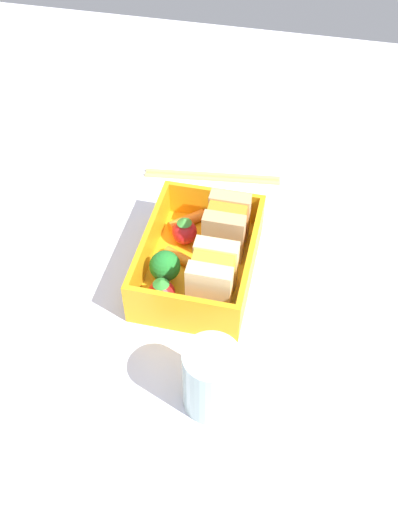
{
  "coord_description": "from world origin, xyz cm",
  "views": [
    {
      "loc": [
        41.34,
        9.38,
        49.05
      ],
      "look_at": [
        0.0,
        0.0,
        2.7
      ],
      "focal_mm": 40.0,
      "sensor_mm": 36.0,
      "label": 1
    }
  ],
  "objects_px": {
    "carrot_stick_left": "(187,221)",
    "drinking_glass": "(211,379)",
    "strawberry_left": "(185,231)",
    "strawberry_far_left": "(162,292)",
    "broccoli_floret": "(165,266)",
    "sandwich_left": "(226,226)",
    "sandwich_center_left": "(213,276)",
    "chopstick_pair": "(212,175)",
    "carrot_stick_far_left": "(181,261)",
    "folded_napkin": "(64,230)"
  },
  "relations": [
    {
      "from": "strawberry_far_left",
      "to": "folded_napkin",
      "type": "bearing_deg",
      "value": -120.42
    },
    {
      "from": "drinking_glass",
      "to": "strawberry_left",
      "type": "bearing_deg",
      "value": -159.31
    },
    {
      "from": "sandwich_center_left",
      "to": "sandwich_left",
      "type": "bearing_deg",
      "value": 180.0
    },
    {
      "from": "strawberry_left",
      "to": "broccoli_floret",
      "type": "xyz_separation_m",
      "value": [
        0.06,
        -0.01,
        0.01
      ]
    },
    {
      "from": "sandwich_left",
      "to": "strawberry_far_left",
      "type": "xyz_separation_m",
      "value": [
        0.1,
        -0.05,
        -0.01
      ]
    },
    {
      "from": "sandwich_left",
      "to": "chopstick_pair",
      "type": "relative_size",
      "value": 0.33
    },
    {
      "from": "broccoli_floret",
      "to": "strawberry_far_left",
      "type": "distance_m",
      "value": 0.03
    },
    {
      "from": "sandwich_center_left",
      "to": "strawberry_far_left",
      "type": "bearing_deg",
      "value": -66.64
    },
    {
      "from": "carrot_stick_left",
      "to": "folded_napkin",
      "type": "bearing_deg",
      "value": -77.74
    },
    {
      "from": "carrot_stick_far_left",
      "to": "folded_napkin",
      "type": "xyz_separation_m",
      "value": [
        -0.03,
        -0.15,
        -0.02
      ]
    },
    {
      "from": "broccoli_floret",
      "to": "chopstick_pair",
      "type": "distance_m",
      "value": 0.2
    },
    {
      "from": "sandwich_center_left",
      "to": "folded_napkin",
      "type": "height_order",
      "value": "sandwich_center_left"
    },
    {
      "from": "strawberry_left",
      "to": "sandwich_left",
      "type": "bearing_deg",
      "value": 95.2
    },
    {
      "from": "broccoli_floret",
      "to": "carrot_stick_left",
      "type": "bearing_deg",
      "value": 178.71
    },
    {
      "from": "carrot_stick_left",
      "to": "folded_napkin",
      "type": "distance_m",
      "value": 0.15
    },
    {
      "from": "strawberry_left",
      "to": "strawberry_far_left",
      "type": "relative_size",
      "value": 1.0
    },
    {
      "from": "sandwich_left",
      "to": "carrot_stick_left",
      "type": "relative_size",
      "value": 1.31
    },
    {
      "from": "broccoli_floret",
      "to": "chopstick_pair",
      "type": "bearing_deg",
      "value": 176.96
    },
    {
      "from": "strawberry_left",
      "to": "folded_napkin",
      "type": "height_order",
      "value": "strawberry_left"
    },
    {
      "from": "strawberry_left",
      "to": "folded_napkin",
      "type": "relative_size",
      "value": 0.26
    },
    {
      "from": "chopstick_pair",
      "to": "folded_napkin",
      "type": "relative_size",
      "value": 1.34
    },
    {
      "from": "carrot_stick_far_left",
      "to": "folded_napkin",
      "type": "height_order",
      "value": "carrot_stick_far_left"
    },
    {
      "from": "sandwich_left",
      "to": "chopstick_pair",
      "type": "distance_m",
      "value": 0.14
    },
    {
      "from": "carrot_stick_far_left",
      "to": "broccoli_floret",
      "type": "relative_size",
      "value": 1.04
    },
    {
      "from": "sandwich_center_left",
      "to": "carrot_stick_far_left",
      "type": "distance_m",
      "value": 0.06
    },
    {
      "from": "carrot_stick_far_left",
      "to": "strawberry_far_left",
      "type": "relative_size",
      "value": 1.23
    },
    {
      "from": "carrot_stick_left",
      "to": "folded_napkin",
      "type": "relative_size",
      "value": 0.34
    },
    {
      "from": "carrot_stick_left",
      "to": "sandwich_center_left",
      "type": "bearing_deg",
      "value": 27.79
    },
    {
      "from": "sandwich_left",
      "to": "folded_napkin",
      "type": "relative_size",
      "value": 0.44
    },
    {
      "from": "broccoli_floret",
      "to": "chopstick_pair",
      "type": "height_order",
      "value": "broccoli_floret"
    },
    {
      "from": "strawberry_left",
      "to": "broccoli_floret",
      "type": "relative_size",
      "value": 0.85
    },
    {
      "from": "sandwich_left",
      "to": "broccoli_floret",
      "type": "relative_size",
      "value": 1.46
    },
    {
      "from": "carrot_stick_left",
      "to": "chopstick_pair",
      "type": "height_order",
      "value": "carrot_stick_left"
    },
    {
      "from": "strawberry_far_left",
      "to": "chopstick_pair",
      "type": "bearing_deg",
      "value": 178.32
    },
    {
      "from": "strawberry_left",
      "to": "strawberry_far_left",
      "type": "bearing_deg",
      "value": -1.21
    },
    {
      "from": "sandwich_left",
      "to": "drinking_glass",
      "type": "distance_m",
      "value": 0.19
    },
    {
      "from": "sandwich_left",
      "to": "strawberry_left",
      "type": "height_order",
      "value": "sandwich_left"
    },
    {
      "from": "sandwich_center_left",
      "to": "carrot_stick_far_left",
      "type": "relative_size",
      "value": 1.4
    },
    {
      "from": "chopstick_pair",
      "to": "strawberry_left",
      "type": "bearing_deg",
      "value": -2.01
    },
    {
      "from": "broccoli_floret",
      "to": "strawberry_far_left",
      "type": "xyz_separation_m",
      "value": [
        0.03,
        0.0,
        -0.01
      ]
    },
    {
      "from": "sandwich_center_left",
      "to": "chopstick_pair",
      "type": "bearing_deg",
      "value": -168.2
    },
    {
      "from": "carrot_stick_left",
      "to": "chopstick_pair",
      "type": "xyz_separation_m",
      "value": [
        -0.11,
        0.01,
        -0.02
      ]
    },
    {
      "from": "sandwich_left",
      "to": "carrot_stick_far_left",
      "type": "distance_m",
      "value": 0.06
    },
    {
      "from": "broccoli_floret",
      "to": "chopstick_pair",
      "type": "relative_size",
      "value": 0.23
    },
    {
      "from": "sandwich_center_left",
      "to": "strawberry_far_left",
      "type": "height_order",
      "value": "sandwich_center_left"
    },
    {
      "from": "strawberry_left",
      "to": "chopstick_pair",
      "type": "relative_size",
      "value": 0.19
    },
    {
      "from": "carrot_stick_left",
      "to": "drinking_glass",
      "type": "bearing_deg",
      "value": 19.23
    },
    {
      "from": "drinking_glass",
      "to": "folded_napkin",
      "type": "xyz_separation_m",
      "value": [
        -0.18,
        -0.22,
        -0.04
      ]
    },
    {
      "from": "sandwich_center_left",
      "to": "chopstick_pair",
      "type": "relative_size",
      "value": 0.33
    },
    {
      "from": "carrot_stick_left",
      "to": "drinking_glass",
      "type": "relative_size",
      "value": 0.59
    }
  ]
}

